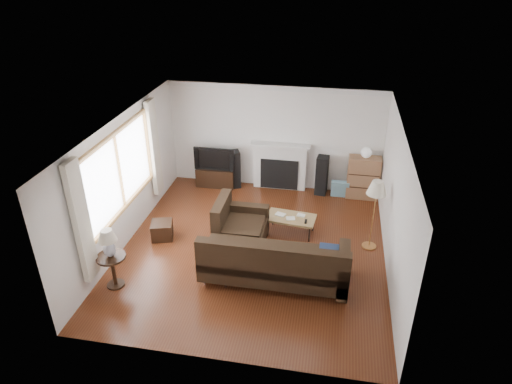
% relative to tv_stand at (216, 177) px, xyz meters
% --- Properties ---
extents(room, '(5.10, 5.60, 2.54)m').
position_rel_tv_stand_xyz_m(room, '(1.39, -2.50, 1.02)').
color(room, '#542512').
rests_on(room, ground).
extents(window, '(0.12, 2.74, 1.54)m').
position_rel_tv_stand_xyz_m(window, '(-1.06, -2.70, 1.32)').
color(window, brown).
rests_on(window, room).
extents(curtain_near, '(0.10, 0.35, 2.10)m').
position_rel_tv_stand_xyz_m(curtain_near, '(-1.01, -4.22, 1.17)').
color(curtain_near, silver).
rests_on(curtain_near, room).
extents(curtain_far, '(0.10, 0.35, 2.10)m').
position_rel_tv_stand_xyz_m(curtain_far, '(-1.01, -1.18, 1.17)').
color(curtain_far, silver).
rests_on(curtain_far, room).
extents(fireplace, '(1.40, 0.26, 1.15)m').
position_rel_tv_stand_xyz_m(fireplace, '(1.54, 0.14, 0.34)').
color(fireplace, white).
rests_on(fireplace, room).
extents(tv_stand, '(0.93, 0.42, 0.46)m').
position_rel_tv_stand_xyz_m(tv_stand, '(0.00, 0.00, 0.00)').
color(tv_stand, black).
rests_on(tv_stand, ground).
extents(television, '(0.98, 0.13, 0.56)m').
position_rel_tv_stand_xyz_m(television, '(0.00, 0.00, 0.51)').
color(television, black).
rests_on(television, tv_stand).
extents(speaker_left, '(0.36, 0.38, 0.92)m').
position_rel_tv_stand_xyz_m(speaker_left, '(0.45, 0.03, 0.23)').
color(speaker_left, black).
rests_on(speaker_left, ground).
extents(speaker_right, '(0.30, 0.34, 0.94)m').
position_rel_tv_stand_xyz_m(speaker_right, '(2.55, 0.05, 0.24)').
color(speaker_right, black).
rests_on(speaker_right, ground).
extents(bookshelf, '(0.73, 0.35, 1.01)m').
position_rel_tv_stand_xyz_m(bookshelf, '(3.50, 0.03, 0.27)').
color(bookshelf, '#8F6342').
rests_on(bookshelf, ground).
extents(globe_lamp, '(0.24, 0.24, 0.24)m').
position_rel_tv_stand_xyz_m(globe_lamp, '(3.50, 0.03, 0.89)').
color(globe_lamp, white).
rests_on(globe_lamp, bookshelf).
extents(sectional_sofa, '(2.75, 2.01, 0.89)m').
position_rel_tv_stand_xyz_m(sectional_sofa, '(1.93, -3.33, 0.21)').
color(sectional_sofa, black).
rests_on(sectional_sofa, ground).
extents(coffee_table, '(1.03, 0.63, 0.38)m').
position_rel_tv_stand_xyz_m(coffee_table, '(2.04, -1.80, -0.04)').
color(coffee_table, '#9E7F4C').
rests_on(coffee_table, ground).
extents(footstool, '(0.51, 0.51, 0.35)m').
position_rel_tv_stand_xyz_m(footstool, '(-0.48, -2.43, -0.06)').
color(footstool, black).
rests_on(footstool, ground).
extents(floor_lamp, '(0.45, 0.45, 1.44)m').
position_rel_tv_stand_xyz_m(floor_lamp, '(3.61, -2.01, 0.49)').
color(floor_lamp, '#BD8041').
rests_on(floor_lamp, ground).
extents(side_table, '(0.49, 0.49, 0.62)m').
position_rel_tv_stand_xyz_m(side_table, '(-0.76, -3.99, 0.08)').
color(side_table, black).
rests_on(side_table, ground).
extents(table_lamp, '(0.31, 0.31, 0.51)m').
position_rel_tv_stand_xyz_m(table_lamp, '(-0.76, -3.99, 0.64)').
color(table_lamp, silver).
rests_on(table_lamp, side_table).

